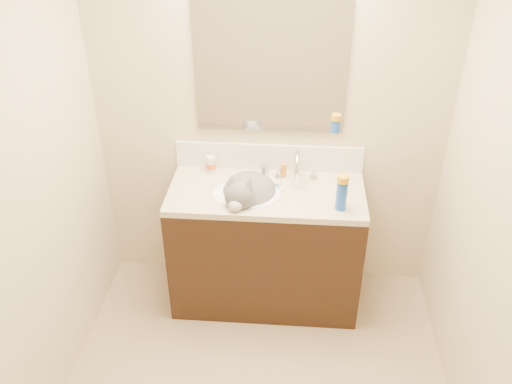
% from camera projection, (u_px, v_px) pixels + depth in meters
% --- Properties ---
extents(room_shell, '(2.24, 2.54, 2.52)m').
position_uv_depth(room_shell, '(253.00, 188.00, 2.15)').
color(room_shell, beige).
rests_on(room_shell, ground).
extents(vanity_cabinet, '(1.20, 0.55, 0.82)m').
position_uv_depth(vanity_cabinet, '(266.00, 249.00, 3.54)').
color(vanity_cabinet, black).
rests_on(vanity_cabinet, ground).
extents(counter_slab, '(1.20, 0.55, 0.04)m').
position_uv_depth(counter_slab, '(266.00, 194.00, 3.31)').
color(counter_slab, beige).
rests_on(counter_slab, vanity_cabinet).
extents(basin, '(0.45, 0.36, 0.14)m').
position_uv_depth(basin, '(247.00, 202.00, 3.32)').
color(basin, white).
rests_on(basin, vanity_cabinet).
extents(faucet, '(0.28, 0.20, 0.21)m').
position_uv_depth(faucet, '(297.00, 169.00, 3.36)').
color(faucet, silver).
rests_on(faucet, counter_slab).
extents(cat, '(0.42, 0.50, 0.35)m').
position_uv_depth(cat, '(248.00, 195.00, 3.29)').
color(cat, '#575457').
rests_on(cat, basin).
extents(backsplash, '(1.20, 0.02, 0.18)m').
position_uv_depth(backsplash, '(269.00, 157.00, 3.48)').
color(backsplash, white).
rests_on(backsplash, counter_slab).
extents(mirror, '(0.90, 0.02, 0.80)m').
position_uv_depth(mirror, '(270.00, 68.00, 3.16)').
color(mirror, white).
rests_on(mirror, room_shell).
extents(pill_bottle, '(0.08, 0.08, 0.11)m').
position_uv_depth(pill_bottle, '(211.00, 164.00, 3.47)').
color(pill_bottle, silver).
rests_on(pill_bottle, counter_slab).
extents(pill_label, '(0.08, 0.08, 0.04)m').
position_uv_depth(pill_label, '(211.00, 166.00, 3.47)').
color(pill_label, '#F14B28').
rests_on(pill_label, pill_bottle).
extents(silver_jar, '(0.05, 0.05, 0.06)m').
position_uv_depth(silver_jar, '(265.00, 169.00, 3.47)').
color(silver_jar, '#B7B7BC').
rests_on(silver_jar, counter_slab).
extents(amber_bottle, '(0.04, 0.04, 0.09)m').
position_uv_depth(amber_bottle, '(284.00, 170.00, 3.42)').
color(amber_bottle, orange).
rests_on(amber_bottle, counter_slab).
extents(toothbrush, '(0.09, 0.13, 0.01)m').
position_uv_depth(toothbrush, '(278.00, 186.00, 3.34)').
color(toothbrush, silver).
rests_on(toothbrush, counter_slab).
extents(toothbrush_head, '(0.03, 0.04, 0.02)m').
position_uv_depth(toothbrush_head, '(278.00, 185.00, 3.34)').
color(toothbrush_head, '#6B86E3').
rests_on(toothbrush_head, counter_slab).
extents(spray_can, '(0.08, 0.08, 0.17)m').
position_uv_depth(spray_can, '(341.00, 196.00, 3.09)').
color(spray_can, blue).
rests_on(spray_can, counter_slab).
extents(spray_cap, '(0.09, 0.09, 0.04)m').
position_uv_depth(spray_cap, '(343.00, 179.00, 3.03)').
color(spray_cap, gold).
rests_on(spray_cap, spray_can).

